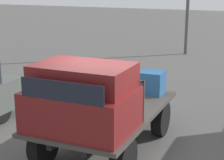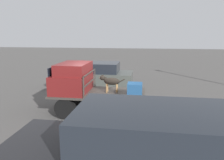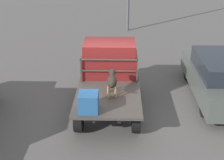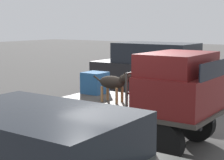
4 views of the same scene
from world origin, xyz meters
TOP-DOWN VIEW (x-y plane):
  - ground_plane at (0.00, 0.00)m, footprint 80.00×80.00m
  - flatbed_truck at (0.00, 0.00)m, footprint 3.71×2.00m
  - truck_cab at (1.09, 0.00)m, footprint 1.37×1.88m
  - truck_headboard at (0.37, 0.00)m, footprint 0.04×1.88m
  - dog at (-0.45, -0.12)m, footprint 1.07×0.30m
  - cargo_crate at (-1.48, 0.50)m, footprint 0.54×0.54m
  - parked_pickup_far at (-1.86, 4.87)m, footprint 5.08×1.91m

SIDE VIEW (x-z plane):
  - ground_plane at x=0.00m, z-range 0.00..0.00m
  - flatbed_truck at x=0.00m, z-range 0.18..1.06m
  - parked_pickup_far at x=-1.86m, z-range -0.02..1.94m
  - cargo_crate at x=-1.48m, z-range 0.87..1.42m
  - dog at x=-0.45m, z-range 0.96..1.69m
  - truck_headboard at x=0.37m, z-range 1.01..1.83m
  - truck_cab at x=1.09m, z-range 0.84..2.02m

